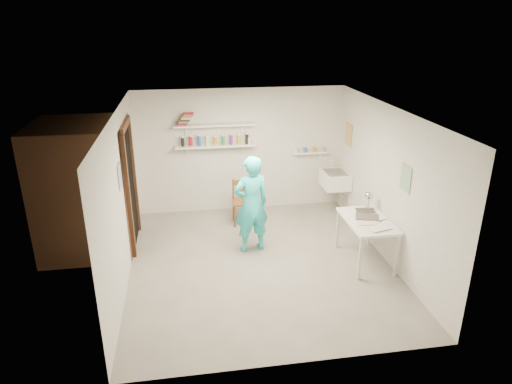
{
  "coord_description": "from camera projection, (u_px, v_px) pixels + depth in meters",
  "views": [
    {
      "loc": [
        -1.06,
        -6.2,
        3.65
      ],
      "look_at": [
        0.0,
        0.4,
        1.05
      ],
      "focal_mm": 32.0,
      "sensor_mm": 36.0,
      "label": 1
    }
  ],
  "objects": [
    {
      "name": "wall_front",
      "position": [
        297.0,
        271.0,
        4.67
      ],
      "size": [
        4.0,
        0.02,
        2.4
      ],
      "primitive_type": "cube",
      "color": "silver",
      "rests_on": "ground"
    },
    {
      "name": "doorway_recess",
      "position": [
        130.0,
        188.0,
        7.49
      ],
      "size": [
        0.02,
        0.9,
        2.0
      ],
      "primitive_type": "cube",
      "color": "black",
      "rests_on": "wall_left"
    },
    {
      "name": "wall_right",
      "position": [
        388.0,
        185.0,
        7.05
      ],
      "size": [
        0.02,
        4.5,
        2.4
      ],
      "primitive_type": "cube",
      "color": "silver",
      "rests_on": "ground"
    },
    {
      "name": "door_jamb_far",
      "position": [
        134.0,
        178.0,
        7.96
      ],
      "size": [
        0.06,
        0.1,
        2.0
      ],
      "primitive_type": "cube",
      "color": "brown",
      "rests_on": "ground"
    },
    {
      "name": "book_stack",
      "position": [
        185.0,
        119.0,
        8.31
      ],
      "size": [
        0.32,
        0.14,
        0.22
      ],
      "color": "red",
      "rests_on": "shelf_upper"
    },
    {
      "name": "work_table",
      "position": [
        366.0,
        241.0,
        7.11
      ],
      "size": [
        0.65,
        1.08,
        0.72
      ],
      "primitive_type": "cube",
      "color": "silver",
      "rests_on": "ground"
    },
    {
      "name": "desk_lamp",
      "position": [
        369.0,
        195.0,
        7.33
      ],
      "size": [
        0.14,
        0.14,
        0.14
      ],
      "primitive_type": "sphere",
      "color": "silver",
      "rests_on": "work_table"
    },
    {
      "name": "ceiling",
      "position": [
        261.0,
        111.0,
        6.31
      ],
      "size": [
        4.0,
        4.5,
        0.02
      ],
      "primitive_type": "cube",
      "color": "silver",
      "rests_on": "wall_back"
    },
    {
      "name": "ledge_shelf",
      "position": [
        309.0,
        153.0,
        8.98
      ],
      "size": [
        0.7,
        0.14,
        0.03
      ],
      "primitive_type": "cube",
      "color": "white",
      "rests_on": "wall_back"
    },
    {
      "name": "spray_cans",
      "position": [
        215.0,
        141.0,
        8.55
      ],
      "size": [
        1.31,
        0.06,
        0.17
      ],
      "color": "black",
      "rests_on": "shelf_lower"
    },
    {
      "name": "papers",
      "position": [
        368.0,
        219.0,
        6.98
      ],
      "size": [
        0.3,
        0.22,
        0.03
      ],
      "color": "silver",
      "rests_on": "work_table"
    },
    {
      "name": "wooden_chair",
      "position": [
        243.0,
        202.0,
        8.42
      ],
      "size": [
        0.41,
        0.4,
        0.86
      ],
      "primitive_type": "cube",
      "rotation": [
        0.0,
        0.0,
        -0.04
      ],
      "color": "brown",
      "rests_on": "ground"
    },
    {
      "name": "door_lintel",
      "position": [
        125.0,
        125.0,
        7.12
      ],
      "size": [
        0.06,
        1.05,
        0.1
      ],
      "primitive_type": "cube",
      "color": "brown",
      "rests_on": "wall_left"
    },
    {
      "name": "man",
      "position": [
        251.0,
        204.0,
        7.32
      ],
      "size": [
        0.67,
        0.52,
        1.62
      ],
      "primitive_type": "imported",
      "rotation": [
        0.0,
        0.0,
        3.39
      ],
      "color": "#29CED1",
      "rests_on": "ground"
    },
    {
      "name": "door_jamb_near",
      "position": [
        129.0,
        199.0,
        7.04
      ],
      "size": [
        0.06,
        0.1,
        2.0
      ],
      "primitive_type": "cube",
      "color": "brown",
      "rests_on": "ground"
    },
    {
      "name": "shelf_lower",
      "position": [
        215.0,
        146.0,
        8.58
      ],
      "size": [
        1.5,
        0.22,
        0.03
      ],
      "primitive_type": "cube",
      "color": "white",
      "rests_on": "wall_back"
    },
    {
      "name": "shelf_upper",
      "position": [
        215.0,
        125.0,
        8.44
      ],
      "size": [
        1.5,
        0.22,
        0.03
      ],
      "primitive_type": "cube",
      "color": "white",
      "rests_on": "wall_back"
    },
    {
      "name": "corridor_box",
      "position": [
        85.0,
        187.0,
        7.37
      ],
      "size": [
        1.4,
        1.5,
        2.1
      ],
      "primitive_type": "cube",
      "color": "brown",
      "rests_on": "ground"
    },
    {
      "name": "wall_left",
      "position": [
        121.0,
        200.0,
        6.45
      ],
      "size": [
        0.02,
        4.5,
        2.4
      ],
      "primitive_type": "cube",
      "color": "silver",
      "rests_on": "ground"
    },
    {
      "name": "ledge_pots",
      "position": [
        309.0,
        150.0,
        8.95
      ],
      "size": [
        0.48,
        0.07,
        0.09
      ],
      "color": "silver",
      "rests_on": "ledge_shelf"
    },
    {
      "name": "poster_right_b",
      "position": [
        406.0,
        178.0,
        6.43
      ],
      "size": [
        0.01,
        0.3,
        0.38
      ],
      "primitive_type": "cube",
      "color": "#3F724C",
      "rests_on": "wall_right"
    },
    {
      "name": "poster_right_a",
      "position": [
        348.0,
        135.0,
        8.57
      ],
      "size": [
        0.01,
        0.34,
        0.42
      ],
      "primitive_type": "cube",
      "color": "#995933",
      "rests_on": "wall_right"
    },
    {
      "name": "wall_back",
      "position": [
        241.0,
        150.0,
        8.83
      ],
      "size": [
        4.0,
        0.02,
        2.4
      ],
      "primitive_type": "cube",
      "color": "silver",
      "rests_on": "ground"
    },
    {
      "name": "wall_clock",
      "position": [
        252.0,
        184.0,
        7.42
      ],
      "size": [
        0.29,
        0.11,
        0.29
      ],
      "primitive_type": "cylinder",
      "rotation": [
        1.57,
        0.0,
        0.25
      ],
      "color": "beige",
      "rests_on": "man"
    },
    {
      "name": "poster_left",
      "position": [
        120.0,
        176.0,
        6.38
      ],
      "size": [
        0.01,
        0.28,
        0.36
      ],
      "primitive_type": "cube",
      "color": "#334C7F",
      "rests_on": "wall_left"
    },
    {
      "name": "floor",
      "position": [
        260.0,
        264.0,
        7.19
      ],
      "size": [
        4.0,
        4.5,
        0.02
      ],
      "primitive_type": "cube",
      "color": "slate",
      "rests_on": "ground"
    },
    {
      "name": "belfast_sink",
      "position": [
        335.0,
        180.0,
        8.76
      ],
      "size": [
        0.48,
        0.6,
        0.3
      ],
      "primitive_type": "cube",
      "color": "white",
      "rests_on": "wall_right"
    }
  ]
}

